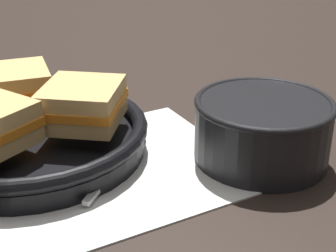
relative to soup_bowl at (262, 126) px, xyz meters
name	(u,v)px	position (x,y,z in m)	size (l,w,h in m)	color
ground_plane	(135,161)	(-0.12, 0.09, -0.04)	(4.00, 4.00, 0.00)	black
napkin	(107,168)	(-0.15, 0.09, -0.04)	(0.33, 0.29, 0.00)	white
soup_bowl	(262,126)	(0.00, 0.00, 0.00)	(0.16, 0.16, 0.08)	black
spoon	(127,153)	(-0.12, 0.10, -0.03)	(0.14, 0.10, 0.01)	#B7B7BC
skillet	(30,137)	(-0.20, 0.18, -0.02)	(0.28, 0.38, 0.04)	black
sandwich_near_right	(83,104)	(-0.15, 0.14, 0.02)	(0.13, 0.13, 0.05)	#DBB26B
sandwich_far_left	(12,87)	(-0.19, 0.25, 0.02)	(0.12, 0.11, 0.05)	#DBB26B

